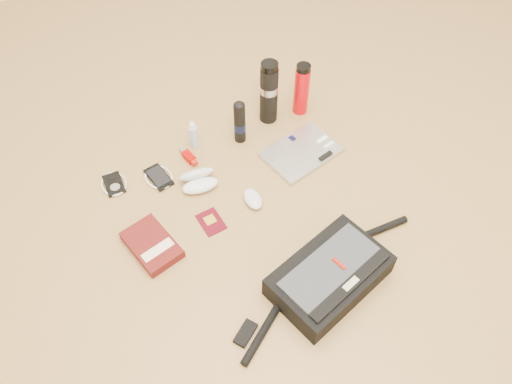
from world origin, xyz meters
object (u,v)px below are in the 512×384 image
(laptop, at_px, (302,152))
(thermos_black, at_px, (269,92))
(thermos_red, at_px, (302,89))
(book, at_px, (152,245))
(messenger_bag, at_px, (329,276))

(laptop, relative_size, thermos_black, 1.09)
(laptop, relative_size, thermos_red, 1.31)
(book, distance_m, thermos_black, 0.78)
(book, bearing_deg, thermos_black, 17.51)
(laptop, distance_m, thermos_red, 0.28)
(messenger_bag, xyz_separation_m, thermos_black, (0.26, 0.77, 0.10))
(messenger_bag, distance_m, thermos_red, 0.85)
(laptop, distance_m, thermos_black, 0.28)
(book, distance_m, thermos_red, 0.90)
(book, bearing_deg, laptop, -1.02)
(messenger_bag, xyz_separation_m, book, (-0.44, 0.44, -0.03))
(messenger_bag, relative_size, book, 3.45)
(messenger_bag, distance_m, laptop, 0.59)
(laptop, xyz_separation_m, thermos_red, (0.14, 0.22, 0.11))
(laptop, bearing_deg, messenger_bag, -123.99)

